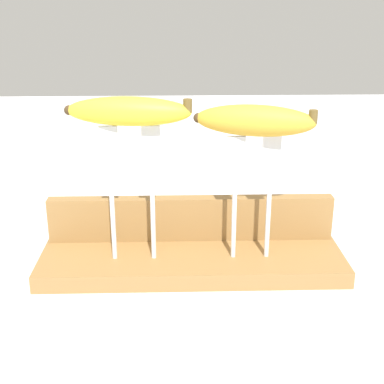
{
  "coord_description": "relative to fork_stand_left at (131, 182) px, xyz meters",
  "views": [
    {
      "loc": [
        -0.02,
        -0.74,
        0.4
      ],
      "look_at": [
        0.0,
        0.0,
        0.13
      ],
      "focal_mm": 51.01,
      "sensor_mm": 36.0,
      "label": 1
    }
  ],
  "objects": [
    {
      "name": "banana_raised_left",
      "position": [
        -0.0,
        0.0,
        0.1
      ],
      "size": [
        0.18,
        0.06,
        0.04
      ],
      "color": "yellow",
      "rests_on": "fork_stand_left"
    },
    {
      "name": "ground_plane",
      "position": [
        0.09,
        0.01,
        -0.15
      ],
      "size": [
        3.0,
        3.0,
        0.0
      ],
      "primitive_type": "plane",
      "color": "silver"
    },
    {
      "name": "board_backstop",
      "position": [
        0.09,
        0.07,
        -0.08
      ],
      "size": [
        0.45,
        0.02,
        0.07
      ],
      "primitive_type": "cube",
      "color": "olive",
      "rests_on": "wooden_board"
    },
    {
      "name": "fork_stand_right",
      "position": [
        0.17,
        0.0,
        -0.01
      ],
      "size": [
        0.08,
        0.01,
        0.19
      ],
      "color": "silver",
      "rests_on": "wooden_board"
    },
    {
      "name": "wooden_board",
      "position": [
        0.09,
        0.01,
        -0.13
      ],
      "size": [
        0.46,
        0.14,
        0.03
      ],
      "primitive_type": "cube",
      "color": "olive",
      "rests_on": "ground"
    },
    {
      "name": "fork_stand_left",
      "position": [
        0.0,
        0.0,
        0.0
      ],
      "size": [
        0.08,
        0.01,
        0.2
      ],
      "color": "silver",
      "rests_on": "wooden_board"
    },
    {
      "name": "banana_raised_right",
      "position": [
        0.17,
        0.0,
        0.09
      ],
      "size": [
        0.17,
        0.08,
        0.04
      ],
      "color": "gold",
      "rests_on": "fork_stand_right"
    }
  ]
}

